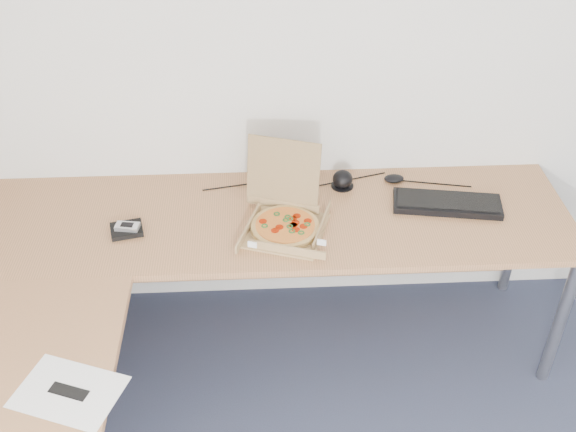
{
  "coord_description": "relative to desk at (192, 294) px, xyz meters",
  "views": [
    {
      "loc": [
        -0.56,
        -0.93,
        2.46
      ],
      "look_at": [
        -0.45,
        1.28,
        0.82
      ],
      "focal_mm": 43.04,
      "sensor_mm": 36.0,
      "label": 1
    }
  ],
  "objects": [
    {
      "name": "room_shell",
      "position": [
        0.82,
        -0.97,
        0.55
      ],
      "size": [
        3.5,
        3.5,
        2.5
      ],
      "primitive_type": null,
      "color": "silver",
      "rests_on": "ground"
    },
    {
      "name": "desk",
      "position": [
        0.0,
        0.0,
        0.0
      ],
      "size": [
        2.5,
        2.2,
        0.73
      ],
      "color": "#B17649",
      "rests_on": "ground"
    },
    {
      "name": "pizza_box",
      "position": [
        0.36,
        0.34,
        0.07
      ],
      "size": [
        0.31,
        0.36,
        0.32
      ],
      "rotation": [
        0.0,
        0.0,
        -0.32
      ],
      "color": "tan",
      "rests_on": "desk"
    },
    {
      "name": "drinking_glass",
      "position": [
        0.48,
        0.67,
        0.09
      ],
      "size": [
        0.07,
        0.07,
        0.12
      ],
      "primitive_type": "cylinder",
      "color": "white",
      "rests_on": "desk"
    },
    {
      "name": "keyboard",
      "position": [
        1.06,
        0.46,
        0.04
      ],
      "size": [
        0.48,
        0.23,
        0.03
      ],
      "primitive_type": "cube",
      "rotation": [
        0.0,
        0.0,
        -0.17
      ],
      "color": "black",
      "rests_on": "desk"
    },
    {
      "name": "mouse",
      "position": [
        0.87,
        0.66,
        0.05
      ],
      "size": [
        0.1,
        0.08,
        0.03
      ],
      "primitive_type": "ellipsoid",
      "rotation": [
        0.0,
        0.0,
        -0.33
      ],
      "color": "black",
      "rests_on": "desk"
    },
    {
      "name": "wallet",
      "position": [
        -0.28,
        0.35,
        0.04
      ],
      "size": [
        0.15,
        0.13,
        0.02
      ],
      "primitive_type": "cube",
      "rotation": [
        0.0,
        0.0,
        0.23
      ],
      "color": "black",
      "rests_on": "desk"
    },
    {
      "name": "phone",
      "position": [
        -0.28,
        0.35,
        0.06
      ],
      "size": [
        0.1,
        0.06,
        0.02
      ],
      "primitive_type": "cube",
      "rotation": [
        0.0,
        0.0,
        -0.16
      ],
      "color": "#B2B5BA",
      "rests_on": "wallet"
    },
    {
      "name": "paper_sheet",
      "position": [
        -0.35,
        -0.46,
        0.03
      ],
      "size": [
        0.38,
        0.33,
        0.0
      ],
      "primitive_type": "cube",
      "rotation": [
        0.0,
        0.0,
        -0.36
      ],
      "color": "white",
      "rests_on": "desk"
    },
    {
      "name": "dome_speaker",
      "position": [
        0.63,
        0.64,
        0.07
      ],
      "size": [
        0.1,
        0.1,
        0.09
      ],
      "primitive_type": "ellipsoid",
      "color": "black",
      "rests_on": "desk"
    },
    {
      "name": "cable_bundle",
      "position": [
        0.59,
        0.66,
        0.03
      ],
      "size": [
        0.58,
        0.12,
        0.01
      ],
      "primitive_type": null,
      "rotation": [
        0.0,
        0.0,
        0.14
      ],
      "color": "black",
      "rests_on": "desk"
    }
  ]
}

